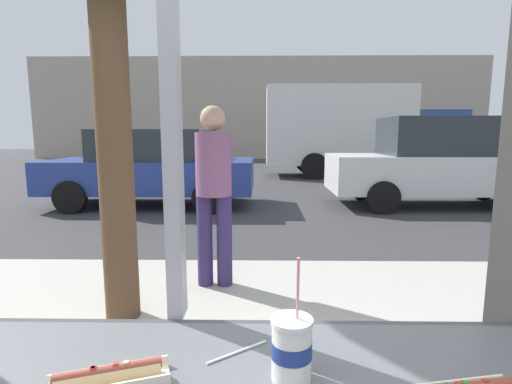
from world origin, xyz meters
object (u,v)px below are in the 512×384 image
soda_cup_left (292,348)px  hotdog_tray_near (109,376)px  box_truck (355,129)px  pedestrian (214,185)px  parked_car_blue (152,167)px  parked_car_white (440,162)px

soda_cup_left → hotdog_tray_near: soda_cup_left is taller
box_truck → pedestrian: box_truck is taller
hotdog_tray_near → parked_car_blue: 7.76m
parked_car_blue → parked_car_white: 6.19m
pedestrian → hotdog_tray_near: bearing=-88.4°
soda_cup_left → parked_car_blue: (-2.45, 7.46, -0.20)m
soda_cup_left → parked_car_blue: bearing=108.2°
parked_car_blue → box_truck: size_ratio=0.64×
soda_cup_left → parked_car_blue: 7.86m
pedestrian → box_truck: bearing=70.7°
parked_car_white → box_truck: (-0.43, 5.99, 0.77)m
hotdog_tray_near → pedestrian: (-0.07, 2.60, 0.11)m
parked_car_blue → soda_cup_left: bearing=-71.8°
hotdog_tray_near → parked_car_blue: parked_car_blue is taller
hotdog_tray_near → box_truck: box_truck is taller
box_truck → soda_cup_left: bearing=-103.8°
soda_cup_left → pedestrian: (-0.50, 2.57, 0.06)m
box_truck → pedestrian: 11.55m
soda_cup_left → hotdog_tray_near: (-0.43, -0.03, -0.06)m
soda_cup_left → parked_car_white: (3.73, 7.46, -0.10)m
soda_cup_left → pedestrian: pedestrian is taller
parked_car_white → pedestrian: (-4.24, -4.89, 0.15)m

